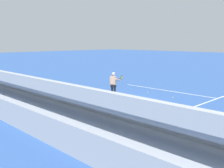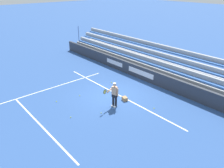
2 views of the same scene
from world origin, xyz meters
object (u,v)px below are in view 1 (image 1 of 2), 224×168
(tennis_ball_stray_back, at_px, (122,111))
(tennis_ball_on_baseline, at_px, (173,97))
(tennis_ball_far_right, at_px, (148,92))
(tennis_ball_near_player, at_px, (76,96))
(tennis_ball_toward_net, at_px, (154,101))
(tennis_player, at_px, (114,84))
(tennis_ball_by_box, at_px, (124,94))
(ball_box_cardboard, at_px, (103,98))

(tennis_ball_stray_back, xyz_separation_m, tennis_ball_on_baseline, (0.07, 5.01, 0.00))
(tennis_ball_stray_back, height_order, tennis_ball_far_right, same)
(tennis_ball_near_player, height_order, tennis_ball_toward_net, same)
(tennis_ball_stray_back, distance_m, tennis_ball_on_baseline, 5.01)
(tennis_player, bearing_deg, tennis_ball_by_box, 95.49)
(tennis_player, height_order, tennis_ball_on_baseline, tennis_player)
(tennis_player, distance_m, tennis_ball_by_box, 1.49)
(tennis_ball_by_box, bearing_deg, ball_box_cardboard, -83.89)
(tennis_player, relative_size, tennis_ball_stray_back, 25.98)
(tennis_player, bearing_deg, tennis_ball_stray_back, -37.82)
(tennis_ball_by_box, xyz_separation_m, tennis_ball_toward_net, (2.88, -0.25, 0.00))
(tennis_ball_by_box, bearing_deg, tennis_player, -84.51)
(tennis_player, relative_size, tennis_ball_toward_net, 25.98)
(ball_box_cardboard, relative_size, tennis_ball_toward_net, 6.06)
(ball_box_cardboard, xyz_separation_m, tennis_ball_near_player, (-2.09, -0.68, -0.10))
(tennis_ball_by_box, bearing_deg, tennis_ball_on_baseline, 24.54)
(ball_box_cardboard, distance_m, tennis_ball_near_player, 2.20)
(tennis_ball_stray_back, distance_m, tennis_ball_by_box, 4.74)
(ball_box_cardboard, height_order, tennis_ball_far_right, ball_box_cardboard)
(tennis_player, height_order, tennis_ball_by_box, tennis_player)
(ball_box_cardboard, bearing_deg, tennis_ball_far_right, 81.39)
(tennis_ball_stray_back, relative_size, tennis_ball_far_right, 1.00)
(tennis_ball_on_baseline, bearing_deg, tennis_ball_far_right, 173.76)
(tennis_player, bearing_deg, tennis_ball_far_right, 75.79)
(tennis_ball_by_box, height_order, tennis_ball_toward_net, same)
(tennis_player, relative_size, tennis_ball_far_right, 25.98)
(ball_box_cardboard, xyz_separation_m, tennis_ball_far_right, (0.61, 4.03, -0.10))
(tennis_ball_toward_net, bearing_deg, tennis_ball_by_box, 175.02)
(tennis_ball_on_baseline, xyz_separation_m, tennis_ball_far_right, (-2.34, 0.26, 0.00))
(tennis_ball_stray_back, xyz_separation_m, tennis_ball_far_right, (-2.27, 5.27, 0.00))
(ball_box_cardboard, distance_m, tennis_ball_stray_back, 3.14)
(tennis_ball_on_baseline, relative_size, tennis_ball_by_box, 1.00)
(tennis_ball_on_baseline, bearing_deg, tennis_ball_near_player, -138.56)
(tennis_ball_on_baseline, distance_m, tennis_ball_by_box, 3.52)
(tennis_ball_near_player, relative_size, tennis_ball_far_right, 1.00)
(tennis_ball_by_box, height_order, tennis_ball_far_right, same)
(tennis_ball_on_baseline, xyz_separation_m, tennis_ball_by_box, (-3.20, -1.46, 0.00))
(tennis_ball_toward_net, bearing_deg, tennis_ball_stray_back, -85.56)
(tennis_ball_stray_back, distance_m, tennis_ball_near_player, 5.01)
(tennis_ball_stray_back, height_order, tennis_ball_on_baseline, same)
(tennis_player, distance_m, tennis_ball_stray_back, 3.91)
(tennis_player, bearing_deg, tennis_ball_on_baseline, 40.92)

